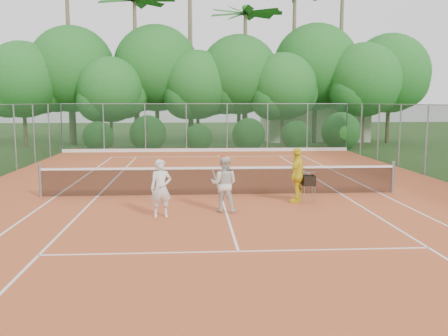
# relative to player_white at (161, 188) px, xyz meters

# --- Properties ---
(ground) EXTENTS (120.00, 120.00, 0.00)m
(ground) POSITION_rel_player_white_xyz_m (1.81, 3.09, -0.81)
(ground) COLOR #234318
(ground) RESTS_ON ground
(clay_court) EXTENTS (18.00, 36.00, 0.02)m
(clay_court) POSITION_rel_player_white_xyz_m (1.81, 3.09, -0.80)
(clay_court) COLOR #B35129
(clay_court) RESTS_ON ground
(club_building) EXTENTS (8.00, 5.00, 3.00)m
(club_building) POSITION_rel_player_white_xyz_m (10.81, 27.09, 0.69)
(club_building) COLOR beige
(club_building) RESTS_ON ground
(tennis_net) EXTENTS (11.97, 0.10, 1.10)m
(tennis_net) POSITION_rel_player_white_xyz_m (1.81, 3.09, -0.28)
(tennis_net) COLOR gray
(tennis_net) RESTS_ON clay_court
(player_white) EXTENTS (0.62, 0.45, 1.58)m
(player_white) POSITION_rel_player_white_xyz_m (0.00, 0.00, 0.00)
(player_white) COLOR silver
(player_white) RESTS_ON clay_court
(player_center_grp) EXTENTS (0.90, 0.78, 1.63)m
(player_center_grp) POSITION_rel_player_white_xyz_m (1.76, 0.55, 0.02)
(player_center_grp) COLOR silver
(player_center_grp) RESTS_ON clay_court
(player_yellow) EXTENTS (0.86, 1.08, 1.71)m
(player_yellow) POSITION_rel_player_white_xyz_m (4.12, 1.72, 0.07)
(player_yellow) COLOR yellow
(player_yellow) RESTS_ON clay_court
(ball_hopper) EXTENTS (0.37, 0.37, 0.85)m
(ball_hopper) POSITION_rel_player_white_xyz_m (4.46, 1.68, -0.12)
(ball_hopper) COLOR gray
(ball_hopper) RESTS_ON clay_court
(stray_ball_a) EXTENTS (0.07, 0.07, 0.07)m
(stray_ball_a) POSITION_rel_player_white_xyz_m (2.36, 14.99, -0.76)
(stray_ball_a) COLOR #CEEB36
(stray_ball_a) RESTS_ON clay_court
(stray_ball_b) EXTENTS (0.07, 0.07, 0.07)m
(stray_ball_b) POSITION_rel_player_white_xyz_m (0.06, 16.55, -0.76)
(stray_ball_b) COLOR gold
(stray_ball_b) RESTS_ON clay_court
(stray_ball_c) EXTENTS (0.07, 0.07, 0.07)m
(stray_ball_c) POSITION_rel_player_white_xyz_m (3.10, 13.47, -0.76)
(stray_ball_c) COLOR yellow
(stray_ball_c) RESTS_ON clay_court
(court_markings) EXTENTS (11.03, 23.83, 0.01)m
(court_markings) POSITION_rel_player_white_xyz_m (1.81, 3.09, -0.79)
(court_markings) COLOR white
(court_markings) RESTS_ON clay_court
(fence_back) EXTENTS (18.07, 0.07, 3.00)m
(fence_back) POSITION_rel_player_white_xyz_m (1.81, 18.09, 0.71)
(fence_back) COLOR #19381E
(fence_back) RESTS_ON clay_court
(tropical_treeline) EXTENTS (32.10, 8.49, 15.03)m
(tropical_treeline) POSITION_rel_player_white_xyz_m (3.24, 23.31, 4.30)
(tropical_treeline) COLOR brown
(tropical_treeline) RESTS_ON ground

